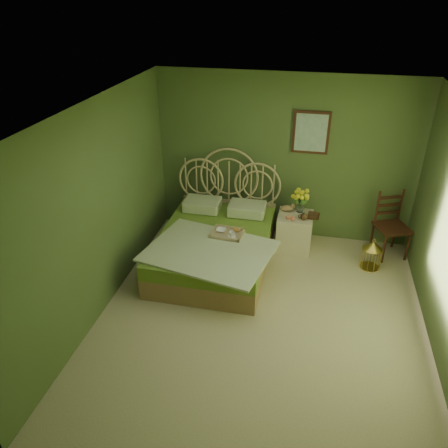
% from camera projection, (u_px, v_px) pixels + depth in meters
% --- Properties ---
extents(floor, '(4.50, 4.50, 0.00)m').
position_uv_depth(floor, '(260.00, 320.00, 5.46)').
color(floor, beige).
rests_on(floor, ground).
extents(ceiling, '(4.50, 4.50, 0.00)m').
position_uv_depth(ceiling, '(271.00, 113.00, 4.19)').
color(ceiling, silver).
rests_on(ceiling, wall_back).
extents(wall_back, '(4.00, 0.00, 4.00)m').
position_uv_depth(wall_back, '(284.00, 159.00, 6.75)').
color(wall_back, '#506736').
rests_on(wall_back, floor).
extents(wall_left, '(0.00, 4.50, 4.50)m').
position_uv_depth(wall_left, '(99.00, 212.00, 5.20)').
color(wall_left, '#506736').
rests_on(wall_left, floor).
extents(wall_art, '(0.54, 0.04, 0.64)m').
position_uv_depth(wall_art, '(311.00, 133.00, 6.44)').
color(wall_art, '#3B1C10').
rests_on(wall_art, wall_back).
extents(bed, '(1.84, 2.32, 1.44)m').
position_uv_depth(bed, '(215.00, 244.00, 6.43)').
color(bed, '#A17850').
rests_on(bed, floor).
extents(nightstand, '(0.53, 0.53, 1.01)m').
position_uv_depth(nightstand, '(295.00, 227.00, 6.78)').
color(nightstand, beige).
rests_on(nightstand, floor).
extents(chair, '(0.58, 0.58, 1.01)m').
position_uv_depth(chair, '(393.00, 220.00, 6.56)').
color(chair, '#3B1C10').
rests_on(chair, floor).
extents(birdcage, '(0.29, 0.29, 0.43)m').
position_uv_depth(birdcage, '(371.00, 255.00, 6.36)').
color(birdcage, gold).
rests_on(birdcage, floor).
extents(book_lower, '(0.20, 0.25, 0.02)m').
position_uv_depth(book_lower, '(308.00, 215.00, 6.64)').
color(book_lower, '#381E0F').
rests_on(book_lower, nightstand).
extents(book_upper, '(0.16, 0.21, 0.02)m').
position_uv_depth(book_upper, '(308.00, 214.00, 6.63)').
color(book_upper, '#472819').
rests_on(book_upper, nightstand).
extents(cereal_bowl, '(0.15, 0.15, 0.04)m').
position_uv_depth(cereal_bowl, '(221.00, 230.00, 6.27)').
color(cereal_bowl, white).
rests_on(cereal_bowl, bed).
extents(coffee_cup, '(0.09, 0.09, 0.08)m').
position_uv_depth(coffee_cup, '(232.00, 234.00, 6.14)').
color(coffee_cup, white).
rests_on(coffee_cup, bed).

